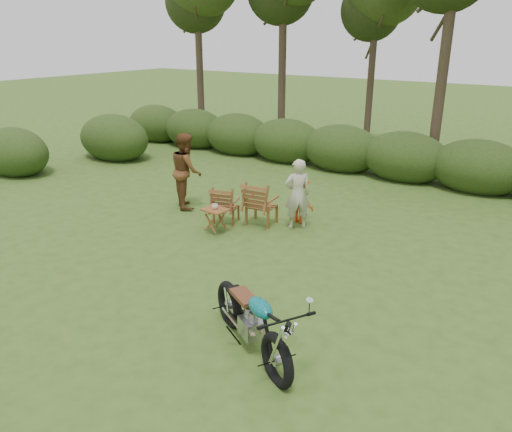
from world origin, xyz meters
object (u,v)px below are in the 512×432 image
Objects in this scene: side_table at (216,221)px; lawn_chair_left at (226,222)px; adult_b at (188,206)px; child at (300,222)px; lawn_chair_right at (262,224)px; cup at (215,206)px; adult_a at (296,228)px; motorcycle at (251,348)px.

lawn_chair_left is at bearing 107.95° from side_table.
adult_b is 1.68× the size of child.
lawn_chair_right is 1.27m from cup.
side_table is 1.94m from adult_b.
adult_b is at bearing 23.88° from child.
lawn_chair_left is 0.55× the size of adult_a.
adult_a is 2.96m from adult_b.
child is (2.83, 0.59, 0.00)m from adult_b.
cup is 0.12× the size of child.
adult_a is (0.78, 0.22, 0.00)m from lawn_chair_right.
lawn_chair_right is at bearing 52.85° from child.
adult_b is at bearing -6.68° from lawn_chair_right.
lawn_chair_right is 0.81m from adult_a.
motorcycle is 4.56m from adult_a.
side_table is (0.21, -0.64, 0.27)m from lawn_chair_left.
adult_b is at bearing -31.70° from lawn_chair_left.
motorcycle is 4.31m from cup.
adult_a reaches higher than lawn_chair_right.
cup is 0.09× the size of adult_a.
motorcycle is 4.86m from lawn_chair_left.
cup reaches higher than lawn_chair_left.
adult_b is 2.89m from child.
side_table is 0.35× the size of adult_a.
cup reaches higher than child.
cup is at bearing -0.90° from adult_a.
side_table reaches higher than lawn_chair_right.
motorcycle is 6.13m from adult_b.
child is (-0.12, 0.35, 0.00)m from adult_a.
child is at bearing 141.56° from motorcycle.
child is at bearing -164.52° from lawn_chair_left.
adult_a is 1.43× the size of child.
lawn_chair_left is at bearing 161.12° from motorcycle.
motorcycle is 4.93m from child.
lawn_chair_right is 1.83× the size of side_table.
cup is 0.07× the size of adult_b.
cup is at bearing 163.76° from side_table.
lawn_chair_left is 0.89m from cup.
adult_a is at bearing -177.41° from lawn_chair_left.
adult_a is at bearing 141.82° from motorcycle.
adult_b is (-1.64, 0.97, -0.59)m from cup.
cup is 1.99m from adult_b.
lawn_chair_left is 6.33× the size of cup.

